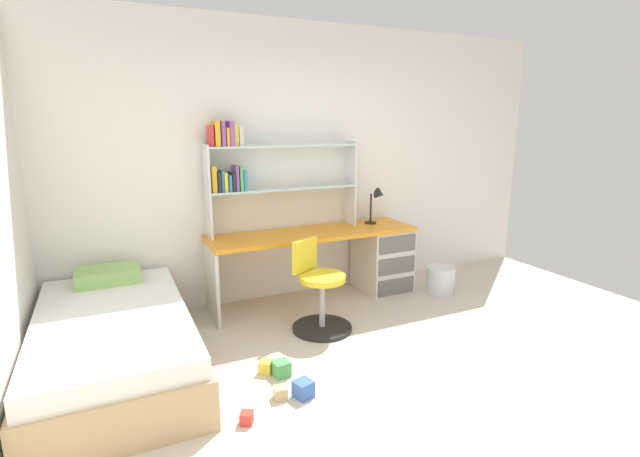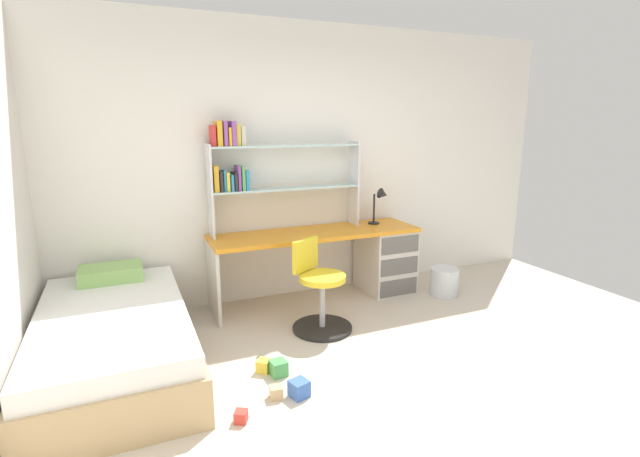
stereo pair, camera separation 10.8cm
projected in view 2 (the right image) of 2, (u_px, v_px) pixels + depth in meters
ground_plane at (435, 404)px, 3.00m from camera, size 5.87×5.48×0.02m
room_shell at (206, 181)px, 3.28m from camera, size 5.87×5.48×2.72m
desk at (366, 255)px, 4.84m from camera, size 2.08×0.58×0.72m
bookshelf_hutch at (261, 167)px, 4.37m from camera, size 1.50×0.22×1.06m
desk_lamp at (381, 200)px, 4.83m from camera, size 0.20×0.17×0.38m
swivel_chair at (319, 295)px, 4.00m from camera, size 0.52×0.52×0.79m
bed_platform at (114, 340)px, 3.35m from camera, size 1.05×1.92×0.58m
waste_bin at (444, 281)px, 4.83m from camera, size 0.29×0.29×0.29m
toy_block_yellow_0 at (264, 366)px, 3.36m from camera, size 0.13×0.13×0.09m
toy_block_natural_1 at (276, 392)px, 3.04m from camera, size 0.09×0.09×0.08m
toy_block_green_2 at (278, 368)px, 3.31m from camera, size 0.12×0.12×0.11m
toy_block_red_3 at (241, 416)px, 2.80m from camera, size 0.10×0.10×0.07m
toy_block_blue_4 at (299, 389)px, 3.05m from camera, size 0.14×0.14×0.11m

